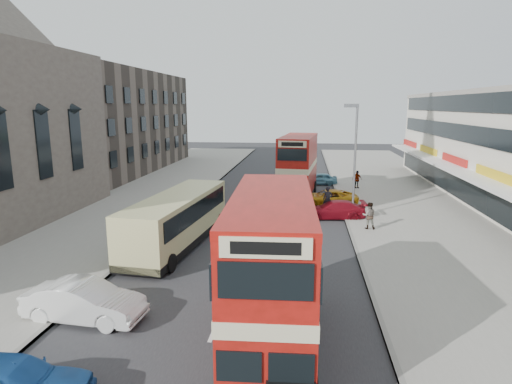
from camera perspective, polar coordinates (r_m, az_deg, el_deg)
The scene contains 19 objects.
ground at distance 14.70m, azimuth -7.26°, elevation -21.54°, with size 160.00×160.00×0.00m, color #28282B.
road_surface at distance 33.05m, azimuth 1.03°, elevation -2.40°, with size 12.00×90.00×0.01m, color #28282B.
pavement_right at distance 34.06m, azimuth 21.58°, elevation -2.69°, with size 12.00×90.00×0.15m, color gray.
pavement_left at distance 36.20m, azimuth -18.23°, elevation -1.64°, with size 12.00×90.00×0.15m, color gray.
kerb_left at distance 34.16m, azimuth -9.21°, elevation -1.97°, with size 0.20×90.00×0.16m, color gray.
kerb_right at distance 33.02m, azimuth 11.64°, elevation -2.53°, with size 0.20×90.00×0.16m, color gray.
brick_terrace at distance 55.92m, azimuth -20.29°, elevation 8.86°, with size 14.00×28.00×12.00m, color #66594C.
street_lamp at distance 30.28m, azimuth 13.11°, elevation 5.20°, with size 1.00×0.20×8.12m.
bus_main at distance 13.99m, azimuth 2.13°, elevation -10.86°, with size 2.89×9.26×5.08m.
bus_second at distance 37.12m, azimuth 5.72°, elevation 3.45°, with size 3.46×9.77×5.27m.
coach at distance 24.85m, azimuth -10.55°, elevation -3.48°, with size 3.66×10.62×2.76m.
car_left_near at distance 14.00m, azimuth -30.41°, elevation -21.44°, with size 1.76×4.37×1.49m, color #1B4F97.
car_left_front at distance 17.69m, azimuth -22.17°, elevation -13.54°, with size 1.59×4.57×1.51m, color white.
car_right_a at distance 30.88m, azimuth 10.49°, elevation -2.37°, with size 1.82×4.48×1.30m, color maroon.
car_right_b at distance 34.55m, azimuth 9.66°, elevation -0.82°, with size 2.22×4.81×1.34m, color orange.
car_right_c at distance 43.80m, azimuth 8.54°, elevation 1.77°, with size 1.45×3.60×1.23m, color #5B9EB7.
pedestrian_near at distance 28.27m, azimuth 15.03°, elevation -3.07°, with size 0.65×0.44×1.77m, color gray.
pedestrian_far at distance 41.87m, azimuth 13.47°, elevation 1.67°, with size 1.00×0.42×1.71m, color gray.
cyclist at distance 31.47m, azimuth 9.64°, elevation -1.87°, with size 0.76×1.76×2.20m.
Camera 1 is at (3.13, -11.91, 8.02)m, focal length 29.61 mm.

